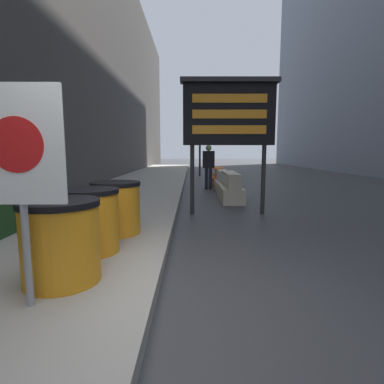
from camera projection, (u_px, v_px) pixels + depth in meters
ground_plane at (155, 313)px, 2.75m from camera, size 120.00×120.00×0.00m
building_left_facade at (87, 26)px, 11.63m from camera, size 0.40×50.40×12.68m
barrel_drum_foreground at (62, 241)px, 3.02m from camera, size 0.78×0.78×0.84m
barrel_drum_middle at (90, 220)px, 3.92m from camera, size 0.78×0.78×0.84m
barrel_drum_back at (117, 208)px, 4.82m from camera, size 0.78×0.78×0.84m
warning_sign at (20, 157)px, 2.40m from camera, size 0.74×0.08×1.85m
message_board at (230, 114)px, 6.83m from camera, size 2.21×0.36×3.10m
jersey_barrier_cream at (231, 188)px, 9.11m from camera, size 0.63×1.95×0.86m
jersey_barrier_white at (224, 182)px, 11.27m from camera, size 0.57×1.74×0.77m
jersey_barrier_orange_far at (220, 178)px, 13.19m from camera, size 0.65×1.72×0.79m
traffic_cone_near at (223, 173)px, 16.10m from camera, size 0.40×0.40×0.71m
traffic_light_near_curb at (201, 131)px, 17.92m from camera, size 0.28×0.44×3.71m
pedestrian_worker at (210, 163)px, 11.82m from camera, size 0.46×0.29×1.74m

